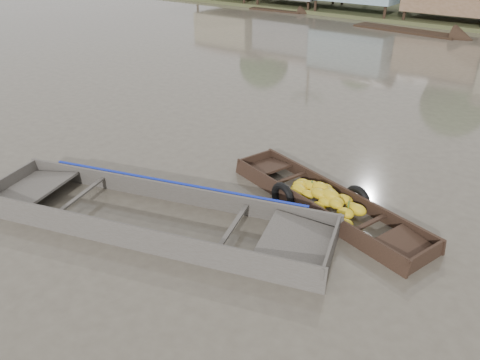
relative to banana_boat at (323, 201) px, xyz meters
The scene contains 3 objects.
ground 2.35m from the banana_boat, 117.17° to the right, with size 120.00×120.00×0.00m, color #4E473C.
banana_boat is the anchor object (origin of this frame).
viewer_boat 3.98m from the banana_boat, 132.39° to the right, with size 8.48×4.52×0.66m.
Camera 1 is at (5.33, -6.75, 5.89)m, focal length 35.00 mm.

